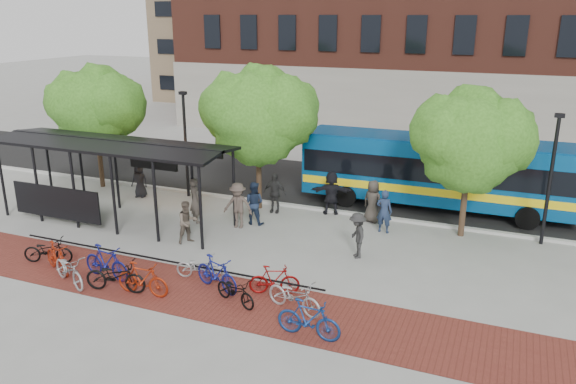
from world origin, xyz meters
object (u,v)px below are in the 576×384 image
at_px(bike_2, 69,270).
at_px(bike_6, 199,267).
at_px(bike_7, 217,274).
at_px(pedestrian_9, 357,235).
at_px(bike_11, 309,319).
at_px(pedestrian_7, 384,211).
at_px(tree_b, 260,112).
at_px(bike_0, 48,250).
at_px(bus, 438,169).
at_px(pedestrian_5, 331,193).
at_px(pedestrian_1, 195,200).
at_px(pedestrian_0, 140,180).
at_px(pedestrian_3, 238,205).
at_px(tree_a, 97,105).
at_px(bus_shelter, 110,153).
at_px(pedestrian_2, 254,203).
at_px(bike_4, 115,276).
at_px(lamp_post_right, 551,176).
at_px(bike_8, 235,291).
at_px(bike_1, 57,258).
at_px(bike_5, 143,279).
at_px(tree_c, 473,137).
at_px(bike_3, 106,262).
at_px(pedestrian_6, 373,201).
at_px(lamp_post_left, 186,141).
at_px(bike_10, 294,296).
at_px(pedestrian_4, 274,193).
at_px(pedestrian_8, 187,222).
at_px(bike_9, 274,280).

relative_size(bike_2, bike_6, 1.21).
relative_size(bike_7, pedestrian_9, 1.11).
height_order(bike_11, pedestrian_7, pedestrian_7).
bearing_deg(tree_b, bike_6, -81.46).
bearing_deg(bike_0, bike_7, -105.20).
distance_m(bus, pedestrian_5, 5.02).
bearing_deg(bike_11, pedestrian_1, 51.01).
xyz_separation_m(pedestrian_0, pedestrian_3, (6.35, -1.89, 0.14)).
relative_size(tree_b, bus, 0.53).
bearing_deg(pedestrian_7, tree_a, -0.55).
distance_m(bus_shelter, pedestrian_2, 6.41).
bearing_deg(bike_4, lamp_post_right, -64.44).
xyz_separation_m(bike_0, bike_8, (7.64, -0.15, -0.03)).
relative_size(tree_b, pedestrian_9, 3.75).
height_order(bike_1, bike_5, bike_5).
xyz_separation_m(tree_c, bike_3, (-10.81, -8.57, -3.46)).
xyz_separation_m(bike_4, pedestrian_6, (6.09, 9.37, 0.39)).
xyz_separation_m(lamp_post_left, bike_0, (-0.51, -8.60, -2.28)).
relative_size(tree_a, lamp_post_left, 1.21).
relative_size(tree_a, pedestrian_5, 3.14).
bearing_deg(lamp_post_left, bike_0, -93.39).
bearing_deg(tree_c, tree_a, 180.00).
relative_size(bike_2, bike_10, 1.03).
xyz_separation_m(bike_0, bike_5, (4.64, -0.75, 0.09)).
bearing_deg(bike_3, bike_11, -89.35).
distance_m(bike_10, pedestrian_2, 7.60).
height_order(bike_4, pedestrian_5, pedestrian_5).
distance_m(bus, pedestrian_0, 14.19).
bearing_deg(bus, pedestrian_1, -148.97).
height_order(bike_4, pedestrian_4, pedestrian_4).
distance_m(bike_2, pedestrian_8, 4.88).
distance_m(bike_5, pedestrian_0, 10.43).
height_order(bus_shelter, bike_2, bus_shelter).
height_order(pedestrian_3, pedestrian_7, pedestrian_3).
bearing_deg(bus, pedestrian_3, -143.02).
distance_m(bus, bike_1, 16.31).
relative_size(bike_6, pedestrian_2, 0.90).
relative_size(tree_a, pedestrian_7, 3.41).
xyz_separation_m(bike_3, bike_9, (5.70, 1.12, -0.10)).
xyz_separation_m(bike_0, pedestrian_8, (3.67, 3.50, 0.38)).
distance_m(bike_2, pedestrian_0, 9.36).
bearing_deg(bike_5, bike_3, 71.77).
bearing_deg(pedestrian_7, bike_10, 84.85).
height_order(tree_c, lamp_post_right, tree_c).
bearing_deg(tree_c, bike_0, -148.44).
height_order(tree_a, pedestrian_7, tree_a).
height_order(tree_c, pedestrian_3, tree_c).
distance_m(bike_0, pedestrian_2, 8.20).
bearing_deg(bike_4, bike_2, 84.68).
relative_size(bike_2, bike_11, 1.07).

